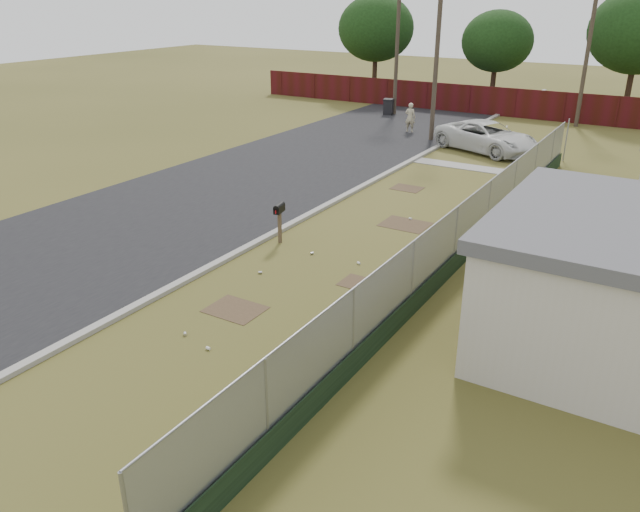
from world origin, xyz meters
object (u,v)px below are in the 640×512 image
Objects in this scene: fire_hydrant at (268,382)px; mailbox at (279,212)px; trash_bin at (389,107)px; pedestrian at (410,117)px; pickup_truck at (487,137)px.

mailbox is at bearing 123.15° from fire_hydrant.
trash_bin is at bearing 106.99° from mailbox.
fire_hydrant is 0.48× the size of pedestrian.
fire_hydrant is at bearing 103.33° from pedestrian.
pedestrian is 5.53m from trash_bin.
fire_hydrant is 31.37m from trash_bin.
mailbox reaches higher than trash_bin.
pickup_truck is (1.80, 15.56, -0.29)m from mailbox.
pedestrian reaches higher than pickup_truck.
pedestrian is (-3.40, 17.95, -0.21)m from mailbox.
pickup_truck reaches higher than fire_hydrant.
pickup_truck is at bearing 96.94° from fire_hydrant.
trash_bin is at bearing 111.22° from fire_hydrant.
mailbox reaches higher than fire_hydrant.
pedestrian is at bearing -51.83° from trash_bin.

